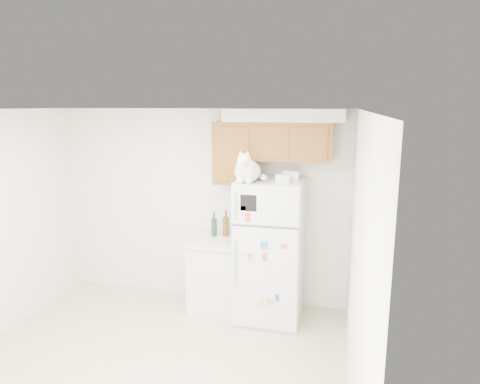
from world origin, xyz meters
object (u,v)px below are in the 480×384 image
(storage_box_back, at_px, (291,175))
(storage_box_front, at_px, (282,178))
(base_counter, at_px, (216,273))
(refrigerator, at_px, (270,250))
(bottle_green, at_px, (214,224))
(bottle_amber, at_px, (226,223))
(cat, at_px, (247,170))

(storage_box_back, distance_m, storage_box_front, 0.22)
(base_counter, bearing_deg, refrigerator, -6.09)
(storage_box_back, relative_size, bottle_green, 0.58)
(storage_box_back, xyz_separation_m, bottle_amber, (-0.82, 0.15, -0.66))
(bottle_green, bearing_deg, storage_box_back, -6.34)
(refrigerator, distance_m, base_counter, 0.79)
(cat, relative_size, bottle_amber, 1.56)
(base_counter, distance_m, storage_box_back, 1.58)
(storage_box_back, bearing_deg, bottle_amber, 171.59)
(refrigerator, relative_size, cat, 3.25)
(base_counter, xyz_separation_m, bottle_green, (-0.05, 0.10, 0.61))
(cat, height_order, storage_box_front, cat)
(bottle_green, relative_size, bottle_amber, 0.92)
(refrigerator, distance_m, storage_box_front, 0.92)
(storage_box_back, relative_size, bottle_amber, 0.54)
(bottle_amber, bearing_deg, bottle_green, -162.22)
(refrigerator, xyz_separation_m, bottle_amber, (-0.60, 0.22, 0.24))
(refrigerator, bearing_deg, bottle_green, 167.03)
(storage_box_back, bearing_deg, bottle_green, 175.73)
(refrigerator, bearing_deg, cat, -136.50)
(base_counter, bearing_deg, cat, -32.57)
(refrigerator, height_order, bottle_green, refrigerator)
(refrigerator, height_order, cat, cat)
(cat, bearing_deg, base_counter, 147.43)
(base_counter, distance_m, storage_box_front, 1.55)
(refrigerator, relative_size, storage_box_back, 9.44)
(refrigerator, bearing_deg, bottle_amber, 160.21)
(cat, xyz_separation_m, storage_box_front, (0.38, 0.07, -0.09))
(bottle_amber, bearing_deg, cat, -49.85)
(storage_box_front, bearing_deg, storage_box_back, 56.28)
(refrigerator, distance_m, bottle_green, 0.79)
(refrigerator, relative_size, bottle_green, 5.50)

